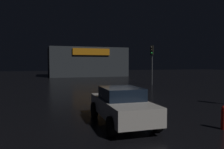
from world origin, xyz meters
name	(u,v)px	position (x,y,z in m)	size (l,w,h in m)	color
ground_plane	(121,98)	(0.00, 0.00, 0.00)	(120.00, 120.00, 0.00)	black
store_building	(86,62)	(3.21, 28.02, 2.68)	(14.23, 9.25, 5.36)	#33383D
traffic_signal_opposite	(152,55)	(6.40, 7.30, 3.41)	(0.41, 0.43, 4.40)	#595B60
car_near	(122,105)	(-2.27, -6.25, 0.76)	(1.98, 4.23, 1.47)	silver
fire_hydrant	(224,118)	(1.04, -8.17, 0.44)	(0.22, 0.22, 0.88)	red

